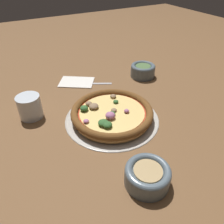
% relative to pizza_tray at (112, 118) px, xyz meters
% --- Properties ---
extents(ground_plane, '(3.00, 3.00, 0.00)m').
position_rel_pizza_tray_xyz_m(ground_plane, '(0.00, 0.00, -0.00)').
color(ground_plane, brown).
extents(pizza_tray, '(0.31, 0.31, 0.01)m').
position_rel_pizza_tray_xyz_m(pizza_tray, '(0.00, 0.00, 0.00)').
color(pizza_tray, '#B7B2A8').
rests_on(pizza_tray, ground_plane).
extents(pizza, '(0.27, 0.27, 0.04)m').
position_rel_pizza_tray_xyz_m(pizza, '(0.00, 0.00, 0.02)').
color(pizza, tan).
rests_on(pizza, pizza_tray).
extents(bowl_near, '(0.11, 0.11, 0.05)m').
position_rel_pizza_tray_xyz_m(bowl_near, '(0.05, 0.26, 0.02)').
color(bowl_near, slate).
rests_on(bowl_near, ground_plane).
extents(bowl_far, '(0.11, 0.11, 0.05)m').
position_rel_pizza_tray_xyz_m(bowl_far, '(-0.27, -0.20, 0.03)').
color(bowl_far, slate).
rests_on(bowl_far, ground_plane).
extents(drinking_cup, '(0.08, 0.08, 0.08)m').
position_rel_pizza_tray_xyz_m(drinking_cup, '(0.23, -0.14, 0.04)').
color(drinking_cup, silver).
rests_on(drinking_cup, ground_plane).
extents(napkin, '(0.17, 0.16, 0.01)m').
position_rel_pizza_tray_xyz_m(napkin, '(0.01, -0.29, 0.00)').
color(napkin, white).
rests_on(napkin, ground_plane).
extents(fork, '(0.15, 0.09, 0.00)m').
position_rel_pizza_tray_xyz_m(fork, '(-0.03, -0.25, -0.00)').
color(fork, '#B7B7BC').
rests_on(fork, ground_plane).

